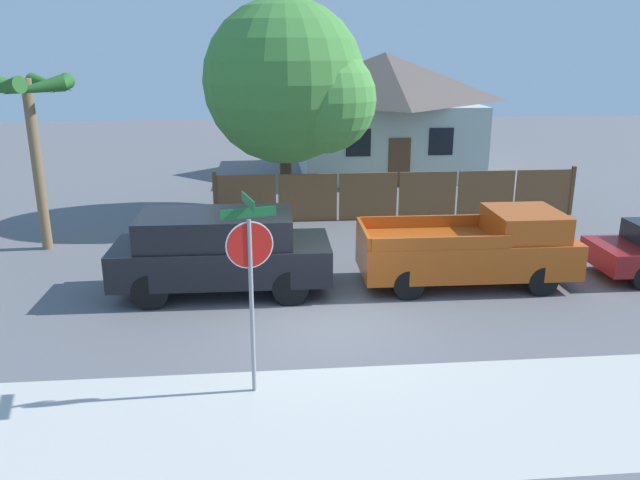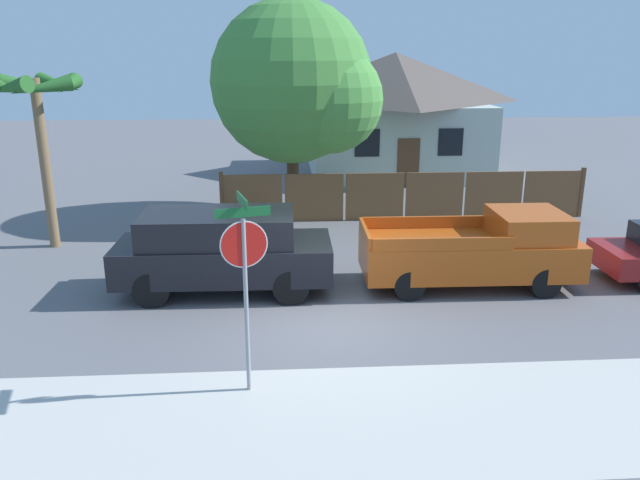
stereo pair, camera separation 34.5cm
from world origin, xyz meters
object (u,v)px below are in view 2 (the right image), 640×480
Objects in this scene: house at (394,111)px; orange_pickup at (477,250)px; stop_sign at (245,262)px; red_suv at (223,249)px; palm_tree at (37,101)px; oak_tree at (300,86)px.

house is 1.62× the size of orange_pickup.
red_suv is at bearing 85.29° from stop_sign.
palm_tree reaches higher than red_suv.
oak_tree is 1.43× the size of red_suv.
oak_tree is at bearing 74.11° from red_suv.
oak_tree is 7.72m from palm_tree.
oak_tree is at bearing -119.79° from house.
house is at bearing 88.49° from orange_pickup.
stop_sign reaches higher than red_suv.
orange_pickup is 6.98m from stop_sign.
oak_tree is 1.47× the size of palm_tree.
red_suv is 1.50× the size of stop_sign.
oak_tree reaches higher than house.
stop_sign is (5.88, -8.27, -1.86)m from palm_tree.
stop_sign reaches higher than orange_pickup.
palm_tree is (-11.63, -10.82, 1.33)m from house.
stop_sign is at bearing -54.57° from palm_tree.
oak_tree is 8.51m from orange_pickup.
stop_sign is at bearing -106.76° from house.
house is 1.16× the size of oak_tree.
house reaches higher than stop_sign.
house reaches higher than red_suv.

